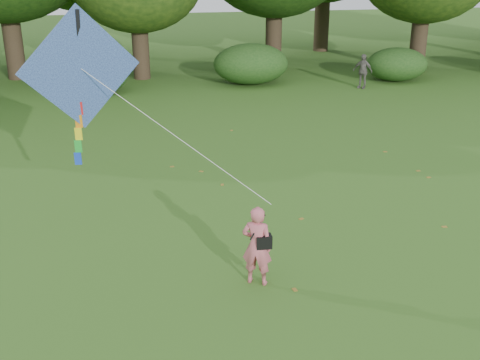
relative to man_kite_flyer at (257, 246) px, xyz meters
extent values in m
plane|color=#265114|center=(0.19, -0.35, -0.80)|extent=(100.00, 100.00, 0.00)
imported|color=#C75D6A|center=(0.00, 0.00, 0.00)|extent=(0.69, 0.59, 1.60)
imported|color=#6A635E|center=(8.01, 15.83, -0.03)|extent=(0.92, 0.89, 1.55)
cube|color=black|center=(0.12, -0.03, 0.10)|extent=(0.30, 0.20, 0.26)
cylinder|color=black|center=(0.00, -0.04, 0.41)|extent=(0.33, 0.14, 0.47)
cube|color=#235199|center=(-3.11, 1.90, 3.11)|extent=(2.25, 0.95, 2.41)
cube|color=black|center=(-3.11, 1.93, 3.11)|extent=(0.18, 0.27, 2.20)
cylinder|color=white|center=(-1.43, 0.92, 1.98)|extent=(3.37, 1.96, 2.26)
cube|color=red|center=(-3.21, 1.92, 2.32)|extent=(0.14, 0.06, 0.26)
cube|color=orange|center=(-3.24, 1.92, 2.06)|extent=(0.14, 0.06, 0.26)
cube|color=yellow|center=(-3.27, 1.92, 1.80)|extent=(0.14, 0.06, 0.26)
cube|color=green|center=(-3.30, 1.92, 1.54)|extent=(0.14, 0.06, 0.26)
cube|color=blue|center=(-3.33, 1.92, 1.28)|extent=(0.14, 0.06, 0.26)
cylinder|color=#3A2D1E|center=(-7.81, 20.65, 1.12)|extent=(0.88, 0.88, 3.85)
cylinder|color=#3A2D1E|center=(-1.81, 19.65, 0.77)|extent=(0.80, 0.80, 3.15)
cylinder|color=#3A2D1E|center=(5.19, 21.65, 1.04)|extent=(0.86, 0.86, 3.67)
cylinder|color=#3A2D1E|center=(12.19, 19.15, 0.91)|extent=(0.83, 0.83, 3.43)
cylinder|color=#3A2D1E|center=(-4.81, 27.15, 0.95)|extent=(0.84, 0.84, 3.50)
cylinder|color=#3A2D1E|center=(9.19, 26.15, 1.21)|extent=(0.90, 0.90, 4.02)
ellipsoid|color=#264919|center=(-3.81, 16.75, -0.09)|extent=(2.66, 2.09, 1.42)
ellipsoid|color=#264919|center=(3.19, 17.55, 0.14)|extent=(3.50, 2.75, 1.88)
ellipsoid|color=#264919|center=(10.19, 17.05, -0.01)|extent=(2.94, 2.31, 1.58)
cube|color=olive|center=(0.06, 5.15, -0.80)|extent=(0.10, 0.13, 0.01)
cube|color=olive|center=(1.62, 2.66, -0.80)|extent=(0.14, 0.13, 0.01)
cube|color=olive|center=(-0.39, 6.27, -0.80)|extent=(0.14, 0.14, 0.01)
cube|color=olive|center=(0.66, -0.39, -0.80)|extent=(0.10, 0.13, 0.01)
cube|color=olive|center=(5.54, 7.05, -0.80)|extent=(0.13, 0.09, 0.01)
cube|color=olive|center=(4.78, 1.68, -0.80)|extent=(0.12, 0.08, 0.01)
cube|color=olive|center=(1.11, 10.18, -0.80)|extent=(0.13, 0.14, 0.01)
cube|color=olive|center=(5.87, 4.71, -0.80)|extent=(0.13, 0.10, 0.01)
cube|color=olive|center=(5.81, 5.26, -0.80)|extent=(0.13, 0.10, 0.01)
cube|color=olive|center=(-1.20, 6.81, -0.80)|extent=(0.13, 0.10, 0.01)
camera|label=1|loc=(-2.03, -9.93, 5.32)|focal=45.00mm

